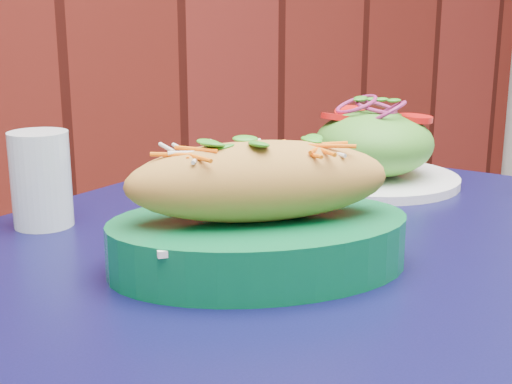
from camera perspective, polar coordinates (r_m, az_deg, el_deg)
cafe_table at (r=0.80m, az=8.25°, el=-9.96°), size 1.05×1.05×0.75m
banh_mi_basket at (r=0.67m, az=0.25°, el=-2.00°), size 0.33×0.28×0.13m
salad_plate at (r=1.01m, az=9.38°, el=3.35°), size 0.24×0.24×0.12m
water_glass at (r=0.83m, az=-16.82°, el=0.98°), size 0.07×0.07×0.11m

